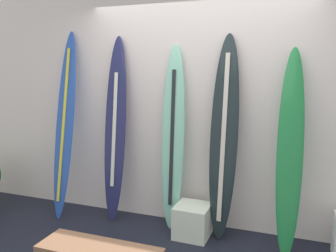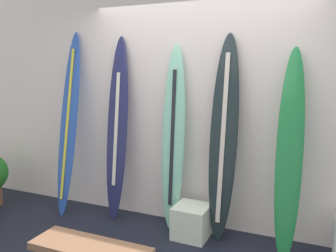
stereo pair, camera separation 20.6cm
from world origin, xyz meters
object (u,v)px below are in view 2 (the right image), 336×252
Objects in this scene: surfboard_cobalt at (69,125)px; surfboard_seafoam at (173,139)px; display_block_center at (192,221)px; surfboard_emerald at (289,155)px; surfboard_navy at (117,129)px; surfboard_charcoal at (224,139)px.

surfboard_cobalt is 1.09× the size of surfboard_seafoam.
surfboard_emerald is at bearing 2.90° from display_block_center.
surfboard_seafoam is at bearing 148.40° from display_block_center.
surfboard_emerald is at bearing -5.98° from surfboard_seafoam.
surfboard_navy is at bearing 171.44° from display_block_center.
surfboard_charcoal is at bearing 26.67° from display_block_center.
surfboard_cobalt reaches higher than display_block_center.
surfboard_navy is (0.64, 0.08, -0.02)m from surfboard_cobalt.
surfboard_seafoam is 5.56× the size of display_block_center.
surfboard_navy is 1.05× the size of surfboard_seafoam.
surfboard_seafoam is 0.91m from display_block_center.
display_block_center is (0.29, -0.18, -0.84)m from surfboard_seafoam.
surfboard_charcoal is at bearing 171.64° from surfboard_emerald.
surfboard_cobalt is 1.04× the size of surfboard_charcoal.
surfboard_navy is 1.94m from surfboard_emerald.
surfboard_charcoal is (1.28, -0.01, -0.02)m from surfboard_navy.
surfboard_charcoal is (1.92, 0.08, -0.04)m from surfboard_cobalt.
surfboard_cobalt is 1.88m from display_block_center.
surfboard_navy is at bearing -177.78° from surfboard_seafoam.
surfboard_navy is 1.01× the size of surfboard_charcoal.
display_block_center is at bearing -177.10° from surfboard_emerald.
surfboard_navy is 1.28m from surfboard_charcoal.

